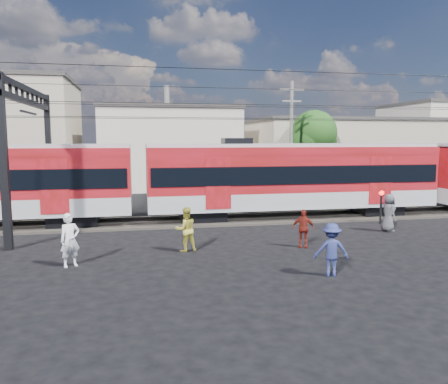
{
  "coord_description": "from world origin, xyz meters",
  "views": [
    {
      "loc": [
        -4.84,
        -14.98,
        4.43
      ],
      "look_at": [
        -0.88,
        5.0,
        1.95
      ],
      "focal_mm": 35.0,
      "sensor_mm": 36.0,
      "label": 1
    }
  ],
  "objects_px": {
    "commuter_train": "(296,176)",
    "crossing_signal": "(381,200)",
    "pedestrian_a": "(70,240)",
    "pedestrian_c": "(331,250)"
  },
  "relations": [
    {
      "from": "commuter_train",
      "to": "crossing_signal",
      "type": "xyz_separation_m",
      "value": [
        3.76,
        -2.49,
        -1.15
      ]
    },
    {
      "from": "commuter_train",
      "to": "crossing_signal",
      "type": "bearing_deg",
      "value": -33.49
    },
    {
      "from": "pedestrian_a",
      "to": "pedestrian_c",
      "type": "distance_m",
      "value": 8.89
    },
    {
      "from": "pedestrian_a",
      "to": "pedestrian_c",
      "type": "xyz_separation_m",
      "value": [
        8.45,
        -2.74,
        -0.07
      ]
    },
    {
      "from": "commuter_train",
      "to": "pedestrian_c",
      "type": "bearing_deg",
      "value": -104.22
    },
    {
      "from": "commuter_train",
      "to": "pedestrian_a",
      "type": "relative_size",
      "value": 26.72
    },
    {
      "from": "crossing_signal",
      "to": "pedestrian_c",
      "type": "bearing_deg",
      "value": -129.6
    },
    {
      "from": "pedestrian_a",
      "to": "crossing_signal",
      "type": "bearing_deg",
      "value": -9.66
    },
    {
      "from": "commuter_train",
      "to": "pedestrian_c",
      "type": "relative_size",
      "value": 28.99
    },
    {
      "from": "pedestrian_c",
      "to": "crossing_signal",
      "type": "xyz_separation_m",
      "value": [
        6.33,
        7.66,
        0.38
      ]
    }
  ]
}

